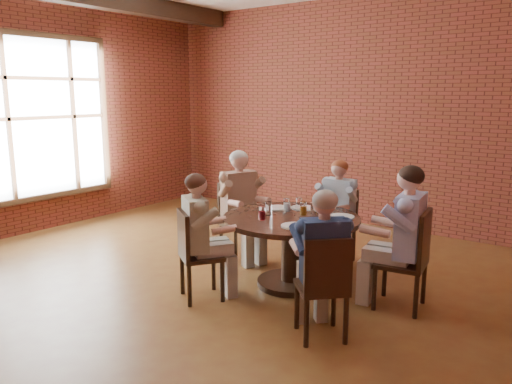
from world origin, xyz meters
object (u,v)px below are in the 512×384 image
Objects in this scene: diner_a at (402,238)px; diner_d at (201,237)px; chair_b at (339,221)px; chair_a at (411,256)px; chair_d at (194,251)px; chair_c at (238,217)px; dining_table at (291,237)px; diner_e at (322,265)px; chair_e at (324,284)px; smartphone at (297,229)px; diner_c at (241,206)px; diner_b at (337,212)px.

diner_a reaches higher than diner_d.
chair_b is at bearing -136.71° from diner_a.
chair_d is at bearing -67.84° from chair_a.
chair_c is at bearing -36.27° from chair_d.
chair_a is 0.70× the size of diner_a.
dining_table is 1.14m from diner_e.
dining_table is 1.58× the size of chair_d.
diner_e reaches higher than chair_e.
dining_table is at bearing -90.00° from diner_a.
chair_c is at bearing -104.10° from chair_a.
smartphone is at bearing -77.39° from chair_b.
chair_e is (0.86, -0.85, -0.04)m from dining_table.
chair_c reaches higher than chair_e.
chair_e is (1.90, -1.26, -0.02)m from chair_c.
dining_table is at bearing -90.00° from chair_e.
chair_e is (1.39, -0.05, -0.14)m from diner_d.
diner_a is at bearing -74.57° from diner_c.
chair_c is at bearing -33.68° from diner_d.
diner_e reaches higher than diner_d.
chair_d is 6.60× the size of smartphone.
diner_c is 1.06× the size of diner_d.
diner_a is 1.01m from diner_e.
diner_d is (-1.73, -0.98, 0.11)m from chair_a.
chair_e is 0.71× the size of diner_e.
diner_e is at bearing -102.25° from diner_c.
chair_c is 1.05× the size of chair_d.
chair_a is at bearing 90.00° from diner_a.
chair_d is (-0.57, -0.86, -0.04)m from dining_table.
diner_a is at bearing -115.45° from chair_d.
chair_d is 1.00× the size of chair_e.
chair_a is (1.20, 0.17, -0.01)m from dining_table.
dining_table is 0.55m from smartphone.
diner_b is (-1.18, 0.79, 0.10)m from chair_a.
chair_c is at bearing -78.43° from diner_e.
chair_a is 2.26m from chair_c.
diner_c is 1.48× the size of chair_d.
diner_e reaches higher than chair_c.
diner_c is (-2.08, 0.21, -0.02)m from diner_a.
diner_c is at bearing 158.70° from dining_table.
diner_a is 1.46× the size of chair_c.
diner_b is 1.32× the size of chair_c.
chair_b is at bearing -112.10° from diner_e.
chair_a is 2.18m from diner_c.
diner_e reaches higher than chair_d.
chair_a is 1.99m from diner_d.
chair_e is (0.84, -1.81, -0.13)m from diner_b.
diner_c is 9.80× the size of smartphone.
chair_c is at bearing 90.00° from diner_c.
diner_e reaches higher than chair_b.
chair_c is (-1.06, -0.63, 0.02)m from chair_b.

